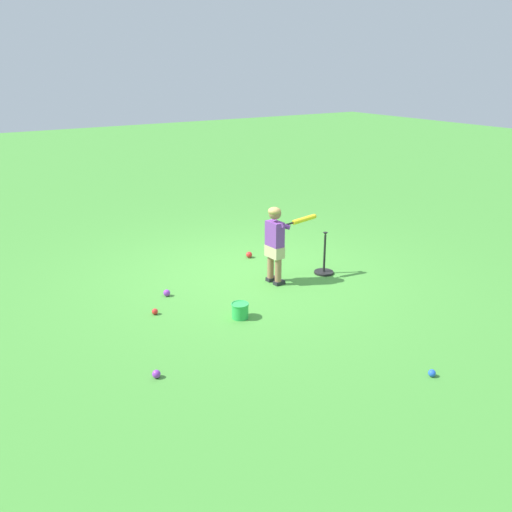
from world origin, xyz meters
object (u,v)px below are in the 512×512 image
play_ball_midfield (155,312)px  batting_tee (324,267)px  play_ball_by_bucket (249,255)px  toy_bucket (240,310)px  play_ball_far_right (156,374)px  play_ball_behind_batter (432,373)px  play_ball_near_batter (167,293)px  child_batter (277,238)px

play_ball_midfield → batting_tee: (-0.02, -2.61, 0.07)m
play_ball_by_bucket → toy_bucket: bearing=145.1°
play_ball_far_right → play_ball_behind_batter: (-1.43, -2.27, -0.00)m
play_ball_by_bucket → play_ball_near_batter: bearing=112.3°
play_ball_behind_batter → batting_tee: batting_tee is taller
child_batter → play_ball_by_bucket: 1.26m
play_ball_behind_batter → toy_bucket: 2.32m
play_ball_near_batter → toy_bucket: size_ratio=0.42×
play_ball_far_right → child_batter: bearing=-59.4°
batting_tee → toy_bucket: (-0.62, 1.79, -0.01)m
play_ball_midfield → play_ball_by_bucket: (1.14, -2.06, 0.01)m
play_ball_behind_batter → play_ball_by_bucket: bearing=-5.1°
play_ball_near_batter → play_ball_far_right: play_ball_near_batter is taller
play_ball_behind_batter → batting_tee: (2.75, -0.90, 0.07)m
child_batter → toy_bucket: 1.35m
play_ball_by_bucket → batting_tee: size_ratio=0.16×
play_ball_far_right → batting_tee: (1.32, -3.17, 0.06)m
batting_tee → toy_bucket: bearing=109.0°
child_batter → play_ball_by_bucket: bearing=-12.2°
play_ball_behind_batter → play_ball_midfield: bearing=31.7°
play_ball_by_bucket → toy_bucket: size_ratio=0.45×
play_ball_behind_batter → play_ball_by_bucket: 3.93m
play_ball_far_right → toy_bucket: toy_bucket is taller
child_batter → play_ball_by_bucket: (1.08, -0.23, -0.60)m
play_ball_behind_batter → play_ball_by_bucket: play_ball_by_bucket is taller
toy_bucket → batting_tee: bearing=-71.0°
play_ball_by_bucket → toy_bucket: (-1.78, 1.24, 0.05)m
play_ball_behind_batter → toy_bucket: toy_bucket is taller
play_ball_midfield → play_ball_far_right: play_ball_far_right is taller
batting_tee → play_ball_near_batter: bearing=78.4°
child_batter → play_ball_near_batter: 1.64m
play_ball_behind_batter → toy_bucket: size_ratio=0.34×
child_batter → play_ball_by_bucket: child_batter is taller
play_ball_near_batter → batting_tee: bearing=-101.6°
play_ball_near_batter → play_ball_far_right: (-1.79, 0.91, -0.00)m
toy_bucket → play_ball_midfield: bearing=52.2°
play_ball_midfield → toy_bucket: size_ratio=0.35×
child_batter → play_ball_midfield: child_batter is taller
child_batter → play_ball_behind_batter: child_batter is taller
child_batter → toy_bucket: child_batter is taller
play_ball_near_batter → play_ball_behind_batter: bearing=-157.1°
toy_bucket → play_ball_behind_batter: bearing=-157.4°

